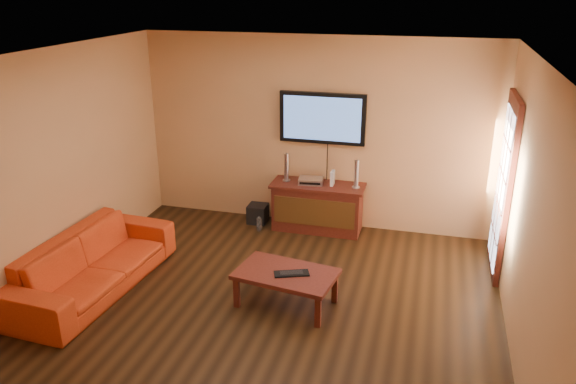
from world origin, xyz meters
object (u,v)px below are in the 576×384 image
(coffee_table, at_px, (286,276))
(speaker_left, at_px, (286,168))
(media_console, at_px, (317,207))
(av_receiver, at_px, (311,181))
(speaker_right, at_px, (356,175))
(game_console, at_px, (333,178))
(bottle, at_px, (259,224))
(television, at_px, (322,118))
(keyboard, at_px, (292,273))
(subwoofer, at_px, (258,213))
(sofa, at_px, (92,255))

(coffee_table, bearing_deg, speaker_left, 105.04)
(coffee_table, xyz_separation_m, speaker_left, (-0.56, 2.07, 0.52))
(media_console, distance_m, av_receiver, 0.39)
(media_console, relative_size, speaker_right, 3.31)
(game_console, relative_size, bottle, 0.94)
(television, bearing_deg, speaker_left, -159.57)
(television, xyz_separation_m, av_receiver, (-0.11, -0.19, -0.86))
(bottle, relative_size, keyboard, 0.54)
(television, distance_m, keyboard, 2.57)
(television, xyz_separation_m, bottle, (-0.79, -0.47, -1.48))
(av_receiver, height_order, keyboard, av_receiver)
(coffee_table, relative_size, bottle, 5.32)
(television, height_order, speaker_left, television)
(media_console, height_order, coffee_table, media_console)
(television, bearing_deg, coffee_table, -87.67)
(keyboard, bearing_deg, subwoofer, 116.97)
(television, xyz_separation_m, speaker_left, (-0.47, -0.17, -0.71))
(media_console, xyz_separation_m, game_console, (0.20, 0.03, 0.44))
(media_console, relative_size, sofa, 0.59)
(media_console, bearing_deg, av_receiver, 168.20)
(coffee_table, height_order, game_console, game_console)
(media_console, bearing_deg, bottle, -161.78)
(speaker_left, relative_size, game_console, 1.98)
(sofa, height_order, bottle, sofa)
(coffee_table, distance_m, speaker_left, 2.21)
(coffee_table, height_order, speaker_left, speaker_left)
(speaker_left, bearing_deg, subwoofer, -178.34)
(keyboard, bearing_deg, coffee_table, 157.17)
(sofa, relative_size, av_receiver, 6.55)
(speaker_left, bearing_deg, speaker_right, -1.75)
(av_receiver, distance_m, game_console, 0.31)
(television, xyz_separation_m, game_console, (0.20, -0.18, -0.79))
(bottle, bearing_deg, keyboard, -62.18)
(speaker_right, bearing_deg, coffee_table, -102.18)
(speaker_left, xyz_separation_m, bottle, (-0.33, -0.30, -0.77))
(speaker_left, xyz_separation_m, game_console, (0.67, -0.00, -0.08))
(game_console, height_order, bottle, game_console)
(sofa, bearing_deg, av_receiver, -37.91)
(speaker_left, relative_size, bottle, 1.86)
(media_console, relative_size, television, 1.09)
(sofa, bearing_deg, media_console, -39.65)
(sofa, bearing_deg, bottle, -30.20)
(television, relative_size, bottle, 5.53)
(subwoofer, bearing_deg, game_console, -0.14)
(media_console, bearing_deg, game_console, 9.12)
(sofa, height_order, keyboard, sofa)
(sofa, distance_m, speaker_left, 2.89)
(television, xyz_separation_m, speaker_right, (0.53, -0.20, -0.71))
(sofa, relative_size, subwoofer, 8.16)
(sofa, distance_m, bottle, 2.45)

